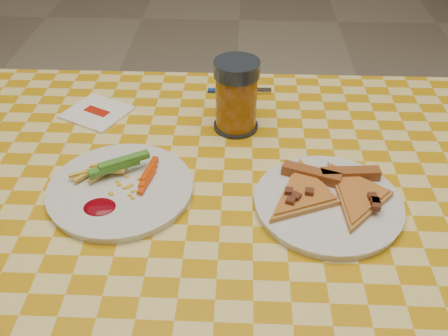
{
  "coord_description": "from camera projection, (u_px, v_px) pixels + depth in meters",
  "views": [
    {
      "loc": [
        0.03,
        -0.63,
        1.31
      ],
      "look_at": [
        0.0,
        0.05,
        0.78
      ],
      "focal_mm": 40.0,
      "sensor_mm": 36.0,
      "label": 1
    }
  ],
  "objects": [
    {
      "name": "napkin",
      "position": [
        97.0,
        112.0,
        1.04
      ],
      "size": [
        0.16,
        0.15,
        0.01
      ],
      "rotation": [
        0.0,
        0.0,
        -0.47
      ],
      "color": "white",
      "rests_on": "table"
    },
    {
      "name": "plate_left",
      "position": [
        121.0,
        190.0,
        0.84
      ],
      "size": [
        0.24,
        0.24,
        0.01
      ],
      "primitive_type": "cylinder",
      "rotation": [
        0.0,
        0.0,
        0.01
      ],
      "color": "silver",
      "rests_on": "table"
    },
    {
      "name": "table",
      "position": [
        222.0,
        227.0,
        0.88
      ],
      "size": [
        1.28,
        0.88,
        0.76
      ],
      "color": "silver",
      "rests_on": "ground"
    },
    {
      "name": "drink_glass",
      "position": [
        236.0,
        96.0,
        0.96
      ],
      "size": [
        0.09,
        0.09,
        0.14
      ],
      "color": "black",
      "rests_on": "table"
    },
    {
      "name": "fries_veggies",
      "position": [
        116.0,
        177.0,
        0.84
      ],
      "size": [
        0.16,
        0.15,
        0.04
      ],
      "color": "#F5B14D",
      "rests_on": "plate_left"
    },
    {
      "name": "pizza_slices",
      "position": [
        330.0,
        192.0,
        0.81
      ],
      "size": [
        0.25,
        0.22,
        0.02
      ],
      "color": "#C07B3B",
      "rests_on": "plate_right"
    },
    {
      "name": "plate_right",
      "position": [
        328.0,
        204.0,
        0.81
      ],
      "size": [
        0.26,
        0.26,
        0.01
      ],
      "primitive_type": "cylinder",
      "rotation": [
        0.0,
        0.0,
        0.12
      ],
      "color": "silver",
      "rests_on": "table"
    },
    {
      "name": "fork",
      "position": [
        240.0,
        90.0,
        1.11
      ],
      "size": [
        0.14,
        0.02,
        0.01
      ],
      "rotation": [
        0.0,
        0.0,
        0.03
      ],
      "color": "navy",
      "rests_on": "table"
    }
  ]
}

